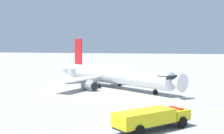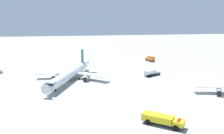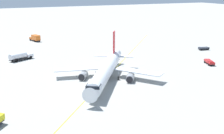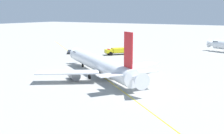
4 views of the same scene
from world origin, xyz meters
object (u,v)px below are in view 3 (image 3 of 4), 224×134
baggage_truck_truck_extra (204,48)px  fuel_tanker_truck (20,56)px  catering_truck_truck (35,38)px  airliner_main (106,71)px  ops_pickup_truck (209,62)px

baggage_truck_truck_extra → fuel_tanker_truck: bearing=-2.9°
fuel_tanker_truck → catering_truck_truck: catering_truck_truck is taller
baggage_truck_truck_extra → airliner_main: bearing=29.1°
airliner_main → ops_pickup_truck: (39.06, 1.60, -2.06)m
fuel_tanker_truck → ops_pickup_truck: bearing=-57.5°
catering_truck_truck → ops_pickup_truck: size_ratio=1.27×
ops_pickup_truck → airliner_main: bearing=-65.9°
fuel_tanker_truck → baggage_truck_truck_extra: size_ratio=1.97×
airliner_main → baggage_truck_truck_extra: (53.47, 20.60, -2.15)m
ops_pickup_truck → catering_truck_truck: bearing=-125.1°
ops_pickup_truck → baggage_truck_truck_extra: ops_pickup_truck is taller
catering_truck_truck → baggage_truck_truck_extra: catering_truck_truck is taller
ops_pickup_truck → baggage_truck_truck_extra: size_ratio=1.28×
fuel_tanker_truck → airliner_main: bearing=-89.7°
airliner_main → baggage_truck_truck_extra: size_ratio=7.60×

